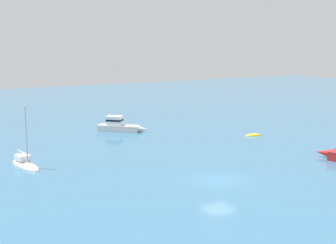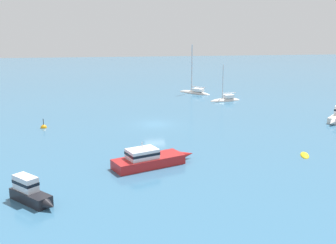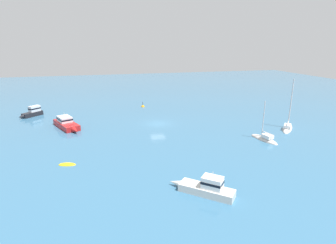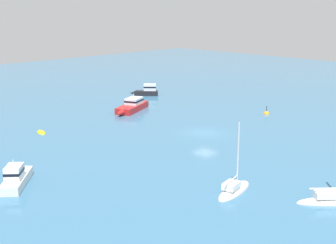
# 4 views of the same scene
# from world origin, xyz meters

# --- Properties ---
(ground_plane) EXTENTS (160.00, 160.00, 0.00)m
(ground_plane) POSITION_xyz_m (0.00, 0.00, 0.00)
(ground_plane) COLOR teal
(powerboat) EXTENTS (4.83, 8.15, 2.41)m
(powerboat) POSITION_xyz_m (-15.29, 1.69, 0.69)
(powerboat) COLOR #B21E1E
(powerboat) RESTS_ON ground
(yacht) EXTENTS (5.16, 5.46, 8.65)m
(yacht) POSITION_xyz_m (20.18, -8.35, 0.22)
(yacht) COLOR silver
(yacht) RESTS_ON ground
(rib) EXTENTS (2.17, 1.31, 0.48)m
(rib) POSITION_xyz_m (-13.92, -13.79, 0.00)
(rib) COLOR yellow
(rib) RESTS_ON ground
(cabin_cruiser) EXTENTS (4.09, 4.04, 1.95)m
(cabin_cruiser) POSITION_xyz_m (-22.35, 11.07, 0.79)
(cabin_cruiser) COLOR black
(cabin_cruiser) RESTS_ON ground
(ketch) EXTENTS (2.47, 5.19, 6.18)m
(ketch) POSITION_xyz_m (13.35, -12.11, 0.11)
(ketch) COLOR silver
(ketch) RESTS_ON ground
(channel_buoy) EXTENTS (0.77, 0.77, 1.51)m
(channel_buoy) POSITION_xyz_m (-0.34, 13.60, 0.01)
(channel_buoy) COLOR orange
(channel_buoy) RESTS_ON ground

